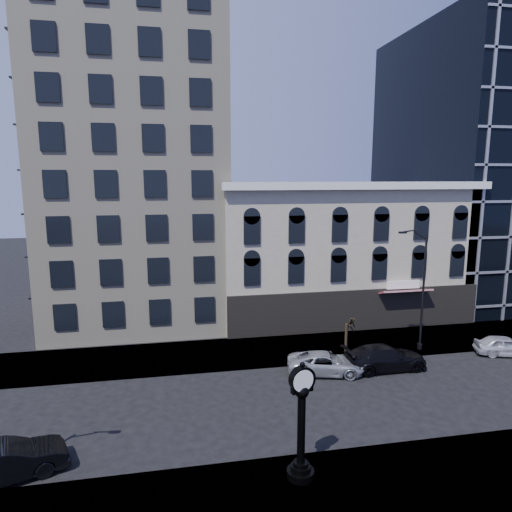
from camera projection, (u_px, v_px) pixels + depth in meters
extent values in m
plane|color=black|center=(235.00, 408.00, 25.78)|extent=(160.00, 160.00, 0.00)
cube|color=gray|center=(219.00, 354.00, 33.50)|extent=(160.00, 6.00, 0.12)
cube|color=gray|center=(263.00, 506.00, 18.03)|extent=(160.00, 6.00, 0.12)
cube|color=beige|center=(134.00, 106.00, 39.76)|extent=(15.00, 15.00, 38.00)
cube|color=#BBB29A|center=(337.00, 252.00, 42.44)|extent=(22.00, 10.00, 12.00)
cube|color=white|center=(363.00, 186.00, 36.34)|extent=(22.60, 0.80, 0.60)
cube|color=black|center=(357.00, 311.00, 38.28)|extent=(22.00, 0.30, 3.60)
cube|color=maroon|center=(405.00, 292.00, 38.22)|extent=(4.50, 1.18, 0.55)
cube|color=black|center=(497.00, 166.00, 49.60)|extent=(20.00, 20.00, 28.00)
cylinder|color=black|center=(300.00, 473.00, 19.69)|extent=(1.19, 1.19, 0.33)
cylinder|color=black|center=(300.00, 468.00, 19.64)|extent=(0.87, 0.87, 0.22)
cylinder|color=black|center=(301.00, 464.00, 19.61)|extent=(0.65, 0.65, 0.17)
cylinder|color=black|center=(301.00, 428.00, 19.33)|extent=(0.35, 0.35, 3.15)
sphere|color=black|center=(302.00, 391.00, 19.04)|extent=(0.61, 0.61, 0.61)
cube|color=black|center=(302.00, 389.00, 19.02)|extent=(1.01, 0.48, 0.27)
cylinder|color=black|center=(302.00, 379.00, 18.94)|extent=(1.18, 0.62, 1.13)
cylinder|color=white|center=(303.00, 381.00, 18.76)|extent=(0.93, 0.27, 0.96)
cylinder|color=white|center=(301.00, 377.00, 19.12)|extent=(0.93, 0.27, 0.96)
sphere|color=black|center=(302.00, 364.00, 18.83)|extent=(0.22, 0.22, 0.22)
cylinder|color=black|center=(423.00, 293.00, 33.57)|extent=(0.16, 0.16, 8.72)
cylinder|color=black|center=(420.00, 346.00, 34.29)|extent=(0.37, 0.37, 0.41)
cube|color=black|center=(402.00, 232.00, 32.43)|extent=(0.56, 0.22, 0.14)
cylinder|color=#322719|center=(346.00, 338.00, 33.41)|extent=(0.20, 0.20, 2.21)
imported|color=black|center=(5.00, 462.00, 19.56)|extent=(5.36, 3.46, 1.67)
imported|color=#A5A8AD|center=(326.00, 363.00, 30.23)|extent=(5.48, 3.46, 1.41)
imported|color=black|center=(385.00, 357.00, 30.88)|extent=(5.78, 2.44, 1.66)
imported|color=silver|center=(505.00, 346.00, 33.30)|extent=(4.54, 2.90, 1.44)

